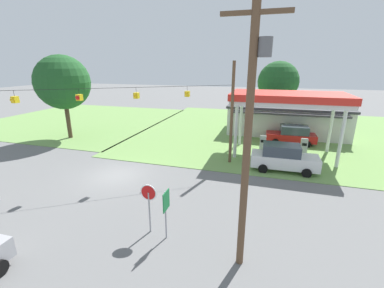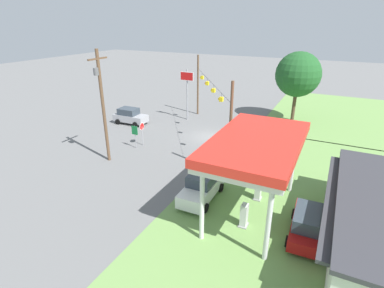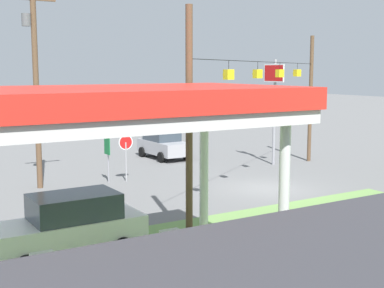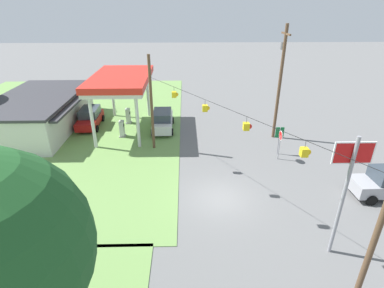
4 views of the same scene
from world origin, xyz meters
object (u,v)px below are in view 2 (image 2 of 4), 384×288
object	(u,v)px
car_at_pumps_front	(202,186)
utility_pole_main	(102,102)
fuel_pump_near	(258,190)
route_sign	(135,133)
fuel_pump_far	(244,216)
car_at_pumps_rear	(308,223)
tree_west_verge	(298,75)
stop_sign_roadside	(142,129)
stop_sign_overhead	(187,85)
car_on_crossroad	(130,116)
gas_station_canopy	(257,146)

from	to	relation	value
car_at_pumps_front	utility_pole_main	bearing A→B (deg)	-101.40
fuel_pump_near	route_sign	bearing A→B (deg)	-105.56
fuel_pump_far	utility_pole_main	xyz separation A→B (m)	(-3.82, -14.31, 4.86)
fuel_pump_far	car_at_pumps_front	xyz separation A→B (m)	(-1.85, -3.74, 0.26)
car_at_pumps_rear	tree_west_verge	distance (m)	24.15
fuel_pump_far	tree_west_verge	xyz separation A→B (m)	(-23.92, -0.83, 5.19)
route_sign	stop_sign_roadside	bearing A→B (deg)	167.14
fuel_pump_near	stop_sign_overhead	size ratio (longest dim) A/B	0.25
tree_west_verge	car_on_crossroad	bearing A→B (deg)	-60.20
gas_station_canopy	car_at_pumps_front	size ratio (longest dim) A/B	1.92
car_at_pumps_rear	route_sign	size ratio (longest dim) A/B	2.00
stop_sign_roadside	tree_west_verge	size ratio (longest dim) A/B	0.29
car_at_pumps_rear	stop_sign_overhead	distance (m)	24.69
stop_sign_overhead	utility_pole_main	xyz separation A→B (m)	(14.35, -0.94, 1.08)
fuel_pump_far	car_on_crossroad	distance (m)	23.36
stop_sign_roadside	utility_pole_main	xyz separation A→B (m)	(4.41, -0.80, 3.81)
gas_station_canopy	car_at_pumps_rear	size ratio (longest dim) A/B	1.95
fuel_pump_far	gas_station_canopy	bearing A→B (deg)	179.95
car_on_crossroad	utility_pole_main	size ratio (longest dim) A/B	0.43
gas_station_canopy	route_sign	size ratio (longest dim) A/B	3.91
gas_station_canopy	route_sign	world-z (taller)	gas_station_canopy
gas_station_canopy	fuel_pump_far	distance (m)	4.52
car_at_pumps_rear	gas_station_canopy	bearing A→B (deg)	73.22
fuel_pump_far	utility_pole_main	distance (m)	15.59
route_sign	tree_west_verge	distance (m)	21.48
stop_sign_roadside	fuel_pump_far	bearing A→B (deg)	-121.35
fuel_pump_near	utility_pole_main	xyz separation A→B (m)	(-0.36, -14.31, 4.86)
fuel_pump_near	tree_west_verge	distance (m)	21.13
car_at_pumps_front	car_on_crossroad	xyz separation A→B (m)	(-11.62, -15.35, -0.03)
stop_sign_overhead	utility_pole_main	world-z (taller)	utility_pole_main
fuel_pump_far	utility_pole_main	bearing A→B (deg)	-104.94
car_on_crossroad	route_sign	distance (m)	8.21
fuel_pump_far	car_on_crossroad	world-z (taller)	car_on_crossroad
car_at_pumps_rear	utility_pole_main	xyz separation A→B (m)	(-3.08, -18.06, 4.66)
car_at_pumps_front	route_sign	xyz separation A→B (m)	(-5.44, -9.99, 0.68)
stop_sign_roadside	tree_west_verge	distance (m)	20.60
stop_sign_roadside	stop_sign_overhead	size ratio (longest dim) A/B	0.38
car_at_pumps_front	route_sign	world-z (taller)	route_sign
fuel_pump_near	stop_sign_roadside	xyz separation A→B (m)	(-4.77, -13.51, 1.05)
utility_pole_main	car_at_pumps_front	bearing A→B (deg)	79.43
fuel_pump_near	car_at_pumps_front	size ratio (longest dim) A/B	0.33
fuel_pump_far	stop_sign_roadside	xyz separation A→B (m)	(-8.23, -13.51, 1.05)
fuel_pump_far	tree_west_verge	world-z (taller)	tree_west_verge
car_at_pumps_front	stop_sign_roadside	bearing A→B (deg)	-123.99
car_on_crossroad	stop_sign_roadside	xyz separation A→B (m)	(5.23, 5.58, 0.82)
tree_west_verge	car_at_pumps_rear	bearing A→B (deg)	11.16
car_at_pumps_rear	car_on_crossroad	world-z (taller)	car_on_crossroad
car_on_crossroad	route_sign	size ratio (longest dim) A/B	1.79
car_at_pumps_front	stop_sign_overhead	bearing A→B (deg)	-150.28
car_at_pumps_front	stop_sign_overhead	xyz separation A→B (m)	(-16.32, -9.63, 3.51)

